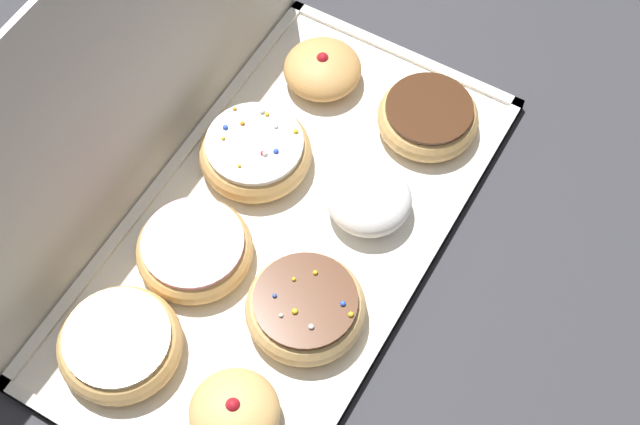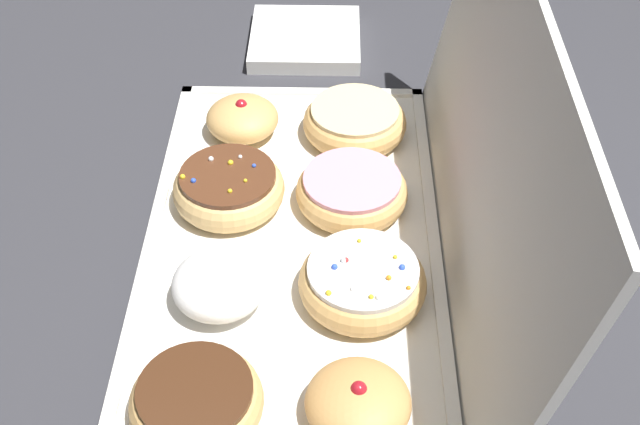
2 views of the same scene
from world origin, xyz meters
The scene contains 12 objects.
ground_plane centered at (0.00, 0.00, 0.00)m, with size 3.00×3.00×0.00m, color #333338.
donut_box centered at (0.00, 0.00, 0.01)m, with size 0.56×0.30×0.01m.
box_lid_open centered at (0.00, 0.18, 0.14)m, with size 0.56×0.29×0.01m, color white.
jelly_filled_donut_0 centered at (-0.19, -0.07, 0.03)m, with size 0.08×0.08×0.05m.
sprinkle_donut_1 centered at (-0.07, -0.07, 0.03)m, with size 0.12×0.12×0.04m.
powdered_filled_donut_2 centered at (0.07, -0.06, 0.03)m, with size 0.09×0.09×0.05m.
chocolate_frosted_donut_3 centered at (0.19, -0.07, 0.03)m, with size 0.11×0.11×0.04m.
glazed_ring_donut_4 centered at (-0.19, 0.06, 0.03)m, with size 0.12×0.12×0.04m.
pink_frosted_donut_5 centered at (-0.07, 0.06, 0.03)m, with size 0.12×0.12×0.04m.
sprinkle_donut_6 centered at (0.06, 0.07, 0.03)m, with size 0.12×0.12×0.04m.
jelly_filled_donut_7 centered at (0.19, 0.06, 0.03)m, with size 0.09×0.09×0.05m.
napkin_stack centered at (-0.40, 0.00, 0.01)m, with size 0.15×0.15×0.02m, color white.
Camera 2 is at (0.58, 0.04, 0.60)m, focal length 46.41 mm.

